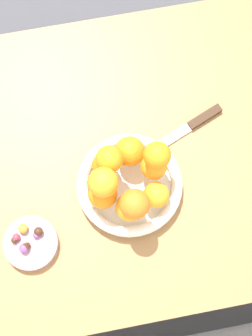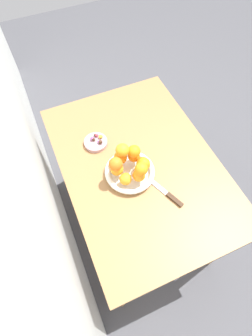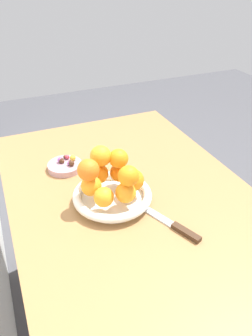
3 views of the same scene
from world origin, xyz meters
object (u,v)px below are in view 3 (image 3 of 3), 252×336
(orange_6, at_px, (128,176))
(candy_ball_2, at_px, (73,158))
(orange_0, at_px, (119,173))
(candy_ball_6, at_px, (67,157))
(candy_ball_5, at_px, (62,161))
(dining_table, at_px, (129,210))
(candy_ball_4, at_px, (61,160))
(orange_8, at_px, (101,156))
(orange_7, at_px, (88,170))
(candy_ball_1, at_px, (69,163))
(fruit_bowl, at_px, (112,196))
(orange_2, at_px, (91,186))
(orange_1, at_px, (98,174))
(candy_ball_3, at_px, (65,157))
(orange_3, at_px, (104,197))
(orange_4, at_px, (126,193))
(candy_ball_0, at_px, (71,163))
(orange_9, at_px, (118,158))
(candy_dish, at_px, (65,166))
(orange_5, at_px, (133,180))
(knife, at_px, (168,222))
(candy_ball_7, at_px, (60,160))

(orange_6, relative_size, candy_ball_2, 2.78)
(orange_0, bearing_deg, candy_ball_6, 27.40)
(candy_ball_5, bearing_deg, dining_table, -141.56)
(orange_6, distance_m, candy_ball_4, 0.36)
(orange_8, bearing_deg, orange_7, 134.35)
(orange_6, height_order, orange_8, orange_8)
(candy_ball_1, bearing_deg, fruit_bowl, -161.26)
(orange_2, bearing_deg, orange_1, -37.19)
(candy_ball_1, bearing_deg, dining_table, -141.61)
(candy_ball_2, height_order, candy_ball_3, candy_ball_2)
(orange_1, relative_size, candy_ball_5, 4.60)
(orange_3, xyz_separation_m, orange_4, (-0.01, -0.06, 0.00))
(orange_2, distance_m, orange_8, 0.09)
(orange_3, bearing_deg, candy_ball_5, 9.55)
(orange_2, height_order, candy_ball_0, orange_2)
(fruit_bowl, relative_size, orange_1, 3.76)
(orange_3, relative_size, candy_ball_4, 2.90)
(orange_3, relative_size, orange_4, 0.96)
(dining_table, relative_size, orange_9, 18.37)
(orange_9, height_order, candy_ball_3, orange_9)
(dining_table, bearing_deg, orange_6, 155.28)
(orange_3, bearing_deg, candy_ball_2, 2.23)
(candy_ball_2, bearing_deg, candy_ball_4, 87.34)
(candy_ball_2, xyz_separation_m, candy_ball_4, (0.00, 0.04, -0.00))
(candy_dish, relative_size, orange_5, 1.81)
(candy_dish, distance_m, candy_ball_4, 0.03)
(orange_1, height_order, orange_8, orange_8)
(candy_dish, relative_size, orange_9, 2.04)
(fruit_bowl, xyz_separation_m, orange_1, (0.06, 0.02, 0.05))
(fruit_bowl, distance_m, orange_2, 0.08)
(candy_ball_2, bearing_deg, knife, -157.51)
(orange_6, xyz_separation_m, candy_ball_0, (0.28, 0.10, -0.10))
(dining_table, bearing_deg, knife, -168.43)
(candy_dish, distance_m, orange_4, 0.33)
(orange_1, relative_size, candy_ball_4, 3.23)
(orange_5, xyz_separation_m, candy_ball_2, (0.26, 0.12, -0.04))
(orange_4, height_order, candy_ball_2, orange_4)
(orange_0, distance_m, orange_8, 0.09)
(orange_4, distance_m, candy_ball_3, 0.35)
(orange_5, bearing_deg, fruit_bowl, 78.86)
(orange_3, relative_size, orange_9, 0.97)
(orange_2, xyz_separation_m, orange_4, (-0.07, -0.08, -0.00))
(orange_0, xyz_separation_m, candy_ball_2, (0.20, 0.10, -0.04))
(orange_6, distance_m, candy_ball_0, 0.31)
(candy_ball_3, relative_size, knife, 0.06)
(orange_9, height_order, candy_ball_5, orange_9)
(orange_7, xyz_separation_m, candy_ball_5, (0.25, 0.03, -0.11))
(candy_ball_3, bearing_deg, candy_ball_6, -131.89)
(fruit_bowl, relative_size, candy_ball_7, 11.62)
(dining_table, height_order, candy_ball_3, candy_ball_3)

